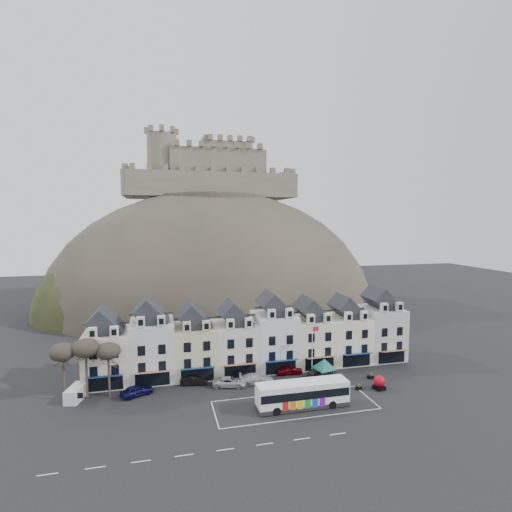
% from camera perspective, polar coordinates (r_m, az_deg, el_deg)
% --- Properties ---
extents(ground, '(300.00, 300.00, 0.00)m').
position_cam_1_polar(ground, '(57.03, 3.95, -21.22)').
color(ground, black).
rests_on(ground, ground).
extents(coach_bay_markings, '(22.00, 7.50, 0.01)m').
position_cam_1_polar(coach_bay_markings, '(58.68, 5.54, -20.44)').
color(coach_bay_markings, silver).
rests_on(coach_bay_markings, ground).
extents(townhouse_terrace, '(54.40, 9.35, 11.80)m').
position_cam_1_polar(townhouse_terrace, '(69.45, -0.02, -11.59)').
color(townhouse_terrace, white).
rests_on(townhouse_terrace, ground).
extents(castle_hill, '(100.00, 76.00, 68.00)m').
position_cam_1_polar(castle_hill, '(121.42, -5.55, -6.82)').
color(castle_hill, '#3A352C').
rests_on(castle_hill, ground).
extents(castle, '(50.20, 22.20, 22.00)m').
position_cam_1_polar(castle, '(126.44, -6.53, 11.91)').
color(castle, '#696050').
rests_on(castle, ground).
extents(tree_left_far, '(3.61, 3.61, 8.24)m').
position_cam_1_polar(tree_left_far, '(63.29, -25.90, -12.30)').
color(tree_left_far, '#342D21').
rests_on(tree_left_far, ground).
extents(tree_left_mid, '(3.78, 3.78, 8.64)m').
position_cam_1_polar(tree_left_mid, '(62.64, -23.16, -12.05)').
color(tree_left_mid, '#342D21').
rests_on(tree_left_mid, ground).
extents(tree_left_near, '(3.43, 3.43, 7.84)m').
position_cam_1_polar(tree_left_near, '(62.42, -20.36, -12.67)').
color(tree_left_near, '#342D21').
rests_on(tree_left_near, ground).
extents(bus, '(12.63, 2.99, 3.56)m').
position_cam_1_polar(bus, '(57.41, 6.66, -18.88)').
color(bus, '#262628').
rests_on(bus, ground).
extents(bus_shelter, '(5.71, 5.71, 3.70)m').
position_cam_1_polar(bus_shelter, '(65.46, 9.74, -14.97)').
color(bus_shelter, black).
rests_on(bus_shelter, ground).
extents(red_buoy, '(1.75, 1.75, 2.16)m').
position_cam_1_polar(red_buoy, '(65.30, 17.19, -16.85)').
color(red_buoy, black).
rests_on(red_buoy, ground).
extents(flagpole, '(1.21, 0.32, 8.52)m').
position_cam_1_polar(flagpole, '(66.44, 8.11, -12.82)').
color(flagpole, silver).
rests_on(flagpole, ground).
extents(white_van, '(2.74, 4.46, 1.90)m').
position_cam_1_polar(white_van, '(64.76, -24.31, -17.42)').
color(white_van, white).
rests_on(white_van, ground).
extents(planter_west, '(1.08, 0.70, 1.00)m').
position_cam_1_polar(planter_west, '(69.10, 16.05, -16.11)').
color(planter_west, black).
rests_on(planter_west, ground).
extents(planter_east, '(1.00, 0.64, 0.92)m').
position_cam_1_polar(planter_east, '(64.72, 14.44, -17.62)').
color(planter_east, black).
rests_on(planter_east, ground).
extents(car_navy, '(4.99, 3.64, 1.58)m').
position_cam_1_polar(car_navy, '(63.16, -16.64, -17.92)').
color(car_navy, '#0B0B3A').
rests_on(car_navy, ground).
extents(car_black, '(4.39, 2.20, 1.38)m').
position_cam_1_polar(car_black, '(65.08, -8.85, -17.14)').
color(car_black, black).
rests_on(car_black, ground).
extents(car_silver, '(5.49, 3.59, 1.43)m').
position_cam_1_polar(car_silver, '(63.92, -3.81, -17.50)').
color(car_silver, '#B9BCC2').
rests_on(car_silver, ground).
extents(car_white, '(5.66, 2.98, 1.56)m').
position_cam_1_polar(car_white, '(64.70, 0.07, -17.13)').
color(car_white, silver).
rests_on(car_white, ground).
extents(car_maroon, '(4.53, 1.99, 1.52)m').
position_cam_1_polar(car_maroon, '(68.55, 4.73, -15.85)').
color(car_maroon, '#5D050C').
rests_on(car_maroon, ground).
extents(car_charcoal, '(4.60, 2.70, 1.43)m').
position_cam_1_polar(car_charcoal, '(67.90, 9.18, -16.15)').
color(car_charcoal, black).
rests_on(car_charcoal, ground).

